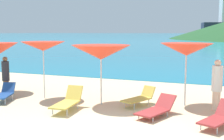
% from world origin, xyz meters
% --- Properties ---
extents(ground_plane, '(50.00, 100.00, 0.30)m').
position_xyz_m(ground_plane, '(0.00, 10.00, -0.15)').
color(ground_plane, beige).
extents(umbrella_2, '(1.91, 1.91, 2.32)m').
position_xyz_m(umbrella_2, '(-4.08, 2.84, 2.13)').
color(umbrella_2, silver).
rests_on(umbrella_2, ground_plane).
extents(umbrella_3, '(2.33, 2.33, 2.23)m').
position_xyz_m(umbrella_3, '(-1.54, 2.81, 1.96)').
color(umbrella_3, silver).
rests_on(umbrella_3, ground_plane).
extents(umbrella_4, '(2.03, 2.03, 2.30)m').
position_xyz_m(umbrella_4, '(1.40, 3.78, 2.07)').
color(umbrella_4, silver).
rests_on(umbrella_4, ground_plane).
extents(lounge_chair_0, '(0.99, 1.49, 0.65)m').
position_xyz_m(lounge_chair_0, '(-5.29, 1.88, 0.30)').
color(lounge_chair_0, '#1E478C').
rests_on(lounge_chair_0, ground_plane).
extents(lounge_chair_3, '(1.11, 1.72, 0.61)m').
position_xyz_m(lounge_chair_3, '(0.76, 2.04, 0.25)').
color(lounge_chair_3, '#A53333').
rests_on(lounge_chair_3, ground_plane).
extents(lounge_chair_5, '(1.10, 1.64, 0.69)m').
position_xyz_m(lounge_chair_5, '(2.66, 1.63, 0.31)').
color(lounge_chair_5, '#A53333').
rests_on(lounge_chair_5, ground_plane).
extents(lounge_chair_6, '(0.74, 1.64, 0.76)m').
position_xyz_m(lounge_chair_6, '(-2.26, 1.60, 0.33)').
color(lounge_chair_6, '#D8BF4C').
rests_on(lounge_chair_6, ground_plane).
extents(lounge_chair_9, '(1.03, 1.52, 0.66)m').
position_xyz_m(lounge_chair_9, '(-0.14, 3.12, 0.31)').
color(lounge_chair_9, '#D8BF4C').
rests_on(lounge_chair_9, ground_plane).
extents(beachgoer_1, '(0.36, 0.36, 1.77)m').
position_xyz_m(beachgoer_1, '(2.50, 3.53, 0.93)').
color(beachgoer_1, beige).
rests_on(beachgoer_1, ground_plane).
extents(beachgoer_2, '(0.31, 0.31, 1.67)m').
position_xyz_m(beachgoer_2, '(-5.92, 2.71, 0.89)').
color(beachgoer_2, brown).
rests_on(beachgoer_2, ground_plane).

